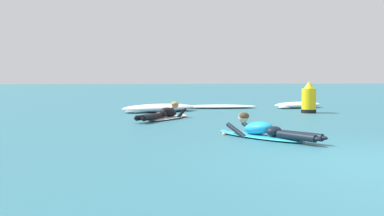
# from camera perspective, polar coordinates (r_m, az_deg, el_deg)

# --- Properties ---
(ground_plane) EXTENTS (120.00, 120.00, 0.00)m
(ground_plane) POSITION_cam_1_polar(r_m,az_deg,el_deg) (16.22, 4.12, -0.29)
(ground_plane) COLOR #2D6B7A
(surfer_near) EXTENTS (1.70, 2.34, 0.53)m
(surfer_near) POSITION_cam_1_polar(r_m,az_deg,el_deg) (8.86, 9.30, -3.02)
(surfer_near) COLOR #2DB2D1
(surfer_near) RESTS_ON ground
(surfer_far) EXTENTS (1.82, 2.35, 0.54)m
(surfer_far) POSITION_cam_1_polar(r_m,az_deg,el_deg) (12.73, -3.45, -0.85)
(surfer_far) COLOR white
(surfer_far) RESTS_ON ground
(whitewater_front) EXTENTS (2.26, 1.38, 0.24)m
(whitewater_front) POSITION_cam_1_polar(r_m,az_deg,el_deg) (17.84, 13.49, 0.36)
(whitewater_front) COLOR white
(whitewater_front) RESTS_ON ground
(whitewater_mid_right) EXTENTS (3.02, 0.91, 0.14)m
(whitewater_mid_right) POSITION_cam_1_polar(r_m,az_deg,el_deg) (17.19, 3.39, 0.18)
(whitewater_mid_right) COLOR white
(whitewater_mid_right) RESTS_ON ground
(whitewater_far_band) EXTENTS (2.91, 1.94, 0.28)m
(whitewater_far_band) POSITION_cam_1_polar(r_m,az_deg,el_deg) (15.49, -4.25, -0.02)
(whitewater_far_band) COLOR white
(whitewater_far_band) RESTS_ON ground
(channel_marker_buoy) EXTENTS (0.50, 0.50, 1.07)m
(channel_marker_buoy) POSITION_cam_1_polar(r_m,az_deg,el_deg) (15.48, 14.82, 0.97)
(channel_marker_buoy) COLOR yellow
(channel_marker_buoy) RESTS_ON ground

